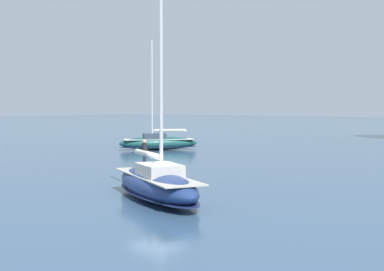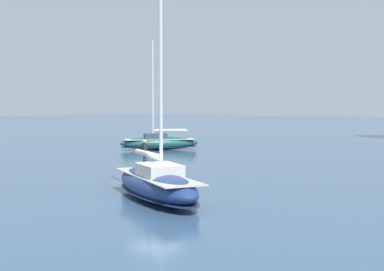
% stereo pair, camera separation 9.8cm
% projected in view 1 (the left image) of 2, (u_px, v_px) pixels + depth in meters
% --- Properties ---
extents(ground_plane, '(400.00, 400.00, 0.00)m').
position_uv_depth(ground_plane, '(156.00, 200.00, 28.33)').
color(ground_plane, '#385675').
extents(sailboat_main, '(9.65, 6.66, 13.02)m').
position_uv_depth(sailboat_main, '(157.00, 183.00, 28.26)').
color(sailboat_main, navy).
rests_on(sailboat_main, ground).
extents(sailboat_moored_mid_channel, '(7.52, 8.48, 12.22)m').
position_uv_depth(sailboat_moored_mid_channel, '(158.00, 142.00, 59.86)').
color(sailboat_moored_mid_channel, '#194C47').
rests_on(sailboat_moored_mid_channel, ground).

